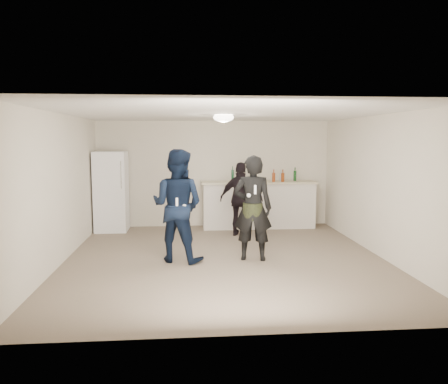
{
  "coord_description": "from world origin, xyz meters",
  "views": [
    {
      "loc": [
        -0.65,
        -7.38,
        2.07
      ],
      "look_at": [
        0.0,
        0.2,
        1.15
      ],
      "focal_mm": 35.0,
      "sensor_mm": 36.0,
      "label": 1
    }
  ],
  "objects": [
    {
      "name": "floor",
      "position": [
        0.0,
        0.0,
        0.0
      ],
      "size": [
        6.0,
        6.0,
        0.0
      ],
      "primitive_type": "plane",
      "color": "#6B5B4C",
      "rests_on": "ground"
    },
    {
      "name": "ceiling",
      "position": [
        0.0,
        0.0,
        2.5
      ],
      "size": [
        6.0,
        6.0,
        0.0
      ],
      "primitive_type": "plane",
      "rotation": [
        3.14,
        0.0,
        0.0
      ],
      "color": "silver",
      "rests_on": "wall_back"
    },
    {
      "name": "wall_right",
      "position": [
        2.75,
        0.0,
        1.25
      ],
      "size": [
        0.0,
        6.0,
        6.0
      ],
      "primitive_type": "plane",
      "rotation": [
        1.57,
        0.0,
        -1.57
      ],
      "color": "beige",
      "rests_on": "floor"
    },
    {
      "name": "spectator",
      "position": [
        0.51,
        1.84,
        0.79
      ],
      "size": [
        1.0,
        0.62,
        1.59
      ],
      "primitive_type": "imported",
      "rotation": [
        0.0,
        0.0,
        2.88
      ],
      "color": "black",
      "rests_on": "floor"
    },
    {
      "name": "wall_front",
      "position": [
        0.0,
        -3.0,
        1.25
      ],
      "size": [
        6.0,
        0.0,
        6.0
      ],
      "primitive_type": "plane",
      "rotation": [
        -1.57,
        0.0,
        0.0
      ],
      "color": "beige",
      "rests_on": "floor"
    },
    {
      "name": "man",
      "position": [
        -0.81,
        -0.03,
        0.95
      ],
      "size": [
        1.14,
        1.03,
        1.91
      ],
      "primitive_type": "imported",
      "rotation": [
        0.0,
        0.0,
        2.74
      ],
      "color": "#0E1F3E",
      "rests_on": "floor"
    },
    {
      "name": "shaker",
      "position": [
        0.58,
        2.61,
        1.18
      ],
      "size": [
        0.08,
        0.08,
        0.17
      ],
      "primitive_type": "cylinder",
      "color": "silver",
      "rests_on": "counter_top"
    },
    {
      "name": "fridge_handle",
      "position": [
        -2.07,
        2.23,
        1.3
      ],
      "size": [
        0.02,
        0.02,
        0.6
      ],
      "primitive_type": "cylinder",
      "color": "silver",
      "rests_on": "fridge"
    },
    {
      "name": "ceiling_dome",
      "position": [
        0.0,
        0.3,
        2.45
      ],
      "size": [
        0.36,
        0.36,
        0.16
      ],
      "primitive_type": "ellipsoid",
      "color": "white",
      "rests_on": "ceiling"
    },
    {
      "name": "counter_top",
      "position": [
        1.03,
        2.67,
        1.07
      ],
      "size": [
        2.68,
        0.64,
        0.04
      ],
      "primitive_type": "cube",
      "color": "beige",
      "rests_on": "counter"
    },
    {
      "name": "nunchuk_woman",
      "position": [
        0.37,
        -0.3,
        1.15
      ],
      "size": [
        0.07,
        0.07,
        0.07
      ],
      "primitive_type": "sphere",
      "color": "white",
      "rests_on": "woman"
    },
    {
      "name": "remote_woman",
      "position": [
        0.47,
        -0.33,
        1.25
      ],
      "size": [
        0.04,
        0.04,
        0.15
      ],
      "primitive_type": "cube",
      "color": "white",
      "rests_on": "woman"
    },
    {
      "name": "counter",
      "position": [
        1.03,
        2.67,
        0.53
      ],
      "size": [
        2.6,
        0.56,
        1.05
      ],
      "primitive_type": "cube",
      "color": "beige",
      "rests_on": "floor"
    },
    {
      "name": "bottle_cluster",
      "position": [
        1.38,
        2.66,
        1.2
      ],
      "size": [
        1.56,
        0.28,
        0.28
      ],
      "color": "#8F3814",
      "rests_on": "counter_top"
    },
    {
      "name": "fridge",
      "position": [
        -2.35,
        2.6,
        0.9
      ],
      "size": [
        0.7,
        0.7,
        1.8
      ],
      "primitive_type": "cube",
      "color": "white",
      "rests_on": "floor"
    },
    {
      "name": "wall_back",
      "position": [
        0.0,
        3.0,
        1.25
      ],
      "size": [
        6.0,
        0.0,
        6.0
      ],
      "primitive_type": "plane",
      "rotation": [
        1.57,
        0.0,
        0.0
      ],
      "color": "beige",
      "rests_on": "floor"
    },
    {
      "name": "woman",
      "position": [
        0.47,
        -0.08,
        0.9
      ],
      "size": [
        0.73,
        0.56,
        1.8
      ],
      "primitive_type": "imported",
      "rotation": [
        0.0,
        0.0,
        2.93
      ],
      "color": "black",
      "rests_on": "floor"
    },
    {
      "name": "nunchuk_man",
      "position": [
        -0.69,
        -0.28,
        0.98
      ],
      "size": [
        0.07,
        0.07,
        0.07
      ],
      "primitive_type": "sphere",
      "color": "white",
      "rests_on": "man"
    },
    {
      "name": "camo_shorts",
      "position": [
        0.47,
        -0.08,
        0.85
      ],
      "size": [
        0.34,
        0.34,
        0.28
      ],
      "primitive_type": "cylinder",
      "color": "#2C3719",
      "rests_on": "woman"
    },
    {
      "name": "wall_left",
      "position": [
        -2.75,
        0.0,
        1.25
      ],
      "size": [
        0.0,
        6.0,
        6.0
      ],
      "primitive_type": "plane",
      "rotation": [
        1.57,
        0.0,
        1.57
      ],
      "color": "beige",
      "rests_on": "floor"
    },
    {
      "name": "remote_man",
      "position": [
        -0.81,
        -0.31,
        1.05
      ],
      "size": [
        0.04,
        0.04,
        0.15
      ],
      "primitive_type": "cube",
      "color": "white",
      "rests_on": "man"
    }
  ]
}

